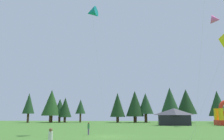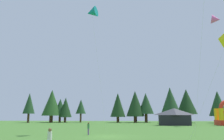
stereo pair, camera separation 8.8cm
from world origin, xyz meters
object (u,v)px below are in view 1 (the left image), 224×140
object	(u,v)px
kite_pink_delta	(215,20)
person_near_camera	(89,127)
kite_teal_delta	(92,12)
person_left_edge	(50,139)
festival_tent	(174,117)

from	to	relation	value
kite_pink_delta	person_near_camera	bearing A→B (deg)	-136.31
kite_pink_delta	kite_teal_delta	bearing A→B (deg)	-139.46
kite_teal_delta	person_left_edge	bearing A→B (deg)	-89.72
person_left_edge	kite_teal_delta	bearing A→B (deg)	175.91
kite_pink_delta	kite_teal_delta	world-z (taller)	kite_pink_delta
person_left_edge	person_near_camera	xyz separation A→B (m)	(0.13, 14.74, -0.08)
festival_tent	kite_pink_delta	bearing A→B (deg)	1.93
person_left_edge	festival_tent	bearing A→B (deg)	154.08
person_left_edge	person_near_camera	distance (m)	14.74
kite_teal_delta	festival_tent	size ratio (longest dim) A/B	2.70
person_near_camera	kite_pink_delta	bearing A→B (deg)	99.69
kite_pink_delta	kite_teal_delta	xyz separation A→B (m)	(-27.20, -23.26, -7.90)
kite_pink_delta	person_left_edge	size ratio (longest dim) A/B	15.76
kite_teal_delta	person_near_camera	distance (m)	16.86
kite_teal_delta	person_left_edge	world-z (taller)	kite_teal_delta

